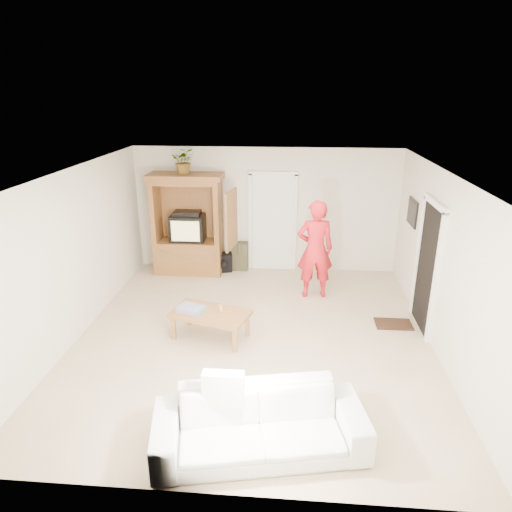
% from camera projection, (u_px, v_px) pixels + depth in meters
% --- Properties ---
extents(floor, '(6.00, 6.00, 0.00)m').
position_uv_depth(floor, '(253.00, 337.00, 7.22)').
color(floor, tan).
rests_on(floor, ground).
extents(ceiling, '(6.00, 6.00, 0.00)m').
position_uv_depth(ceiling, '(253.00, 173.00, 6.33)').
color(ceiling, white).
rests_on(ceiling, floor).
extents(wall_back, '(5.50, 0.00, 5.50)m').
position_uv_depth(wall_back, '(266.00, 210.00, 9.58)').
color(wall_back, silver).
rests_on(wall_back, floor).
extents(wall_front, '(5.50, 0.00, 5.50)m').
position_uv_depth(wall_front, '(222.00, 382.00, 3.97)').
color(wall_front, silver).
rests_on(wall_front, floor).
extents(wall_left, '(0.00, 6.00, 6.00)m').
position_uv_depth(wall_left, '(75.00, 255.00, 6.99)').
color(wall_left, silver).
rests_on(wall_left, floor).
extents(wall_right, '(0.00, 6.00, 6.00)m').
position_uv_depth(wall_right, '(443.00, 266.00, 6.56)').
color(wall_right, silver).
rests_on(wall_right, floor).
extents(armoire, '(1.82, 1.14, 2.10)m').
position_uv_depth(armoire, '(189.00, 231.00, 9.52)').
color(armoire, brown).
rests_on(armoire, floor).
extents(door_back, '(0.85, 0.05, 2.04)m').
position_uv_depth(door_back, '(273.00, 223.00, 9.64)').
color(door_back, white).
rests_on(door_back, floor).
extents(doorway_right, '(0.05, 0.90, 2.04)m').
position_uv_depth(doorway_right, '(427.00, 269.00, 7.22)').
color(doorway_right, black).
rests_on(doorway_right, floor).
extents(framed_picture, '(0.03, 0.60, 0.48)m').
position_uv_depth(framed_picture, '(412.00, 212.00, 8.24)').
color(framed_picture, black).
rests_on(framed_picture, wall_right).
extents(doormat, '(0.60, 0.40, 0.02)m').
position_uv_depth(doormat, '(393.00, 324.00, 7.60)').
color(doormat, '#382316').
rests_on(doormat, floor).
extents(plant, '(0.50, 0.45, 0.52)m').
position_uv_depth(plant, '(184.00, 161.00, 8.99)').
color(plant, '#4C7238').
rests_on(plant, armoire).
extents(man, '(0.73, 0.53, 1.85)m').
position_uv_depth(man, '(315.00, 249.00, 8.36)').
color(man, red).
rests_on(man, floor).
extents(sofa, '(2.39, 1.31, 0.66)m').
position_uv_depth(sofa, '(260.00, 424.00, 4.87)').
color(sofa, silver).
rests_on(sofa, floor).
extents(coffee_table, '(1.33, 0.96, 0.45)m').
position_uv_depth(coffee_table, '(210.00, 315.00, 7.09)').
color(coffee_table, olive).
rests_on(coffee_table, floor).
extents(towel, '(0.45, 0.39, 0.08)m').
position_uv_depth(towel, '(191.00, 309.00, 7.08)').
color(towel, '#C74267').
rests_on(towel, coffee_table).
extents(candle, '(0.08, 0.08, 0.10)m').
position_uv_depth(candle, '(221.00, 308.00, 7.09)').
color(candle, tan).
rests_on(candle, coffee_table).
extents(backpack_black, '(0.37, 0.27, 0.41)m').
position_uv_depth(backpack_black, '(224.00, 263.00, 9.73)').
color(backpack_black, black).
rests_on(backpack_black, floor).
extents(backpack_olive, '(0.33, 0.24, 0.61)m').
position_uv_depth(backpack_olive, '(240.00, 256.00, 9.83)').
color(backpack_olive, '#47442B').
rests_on(backpack_olive, floor).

